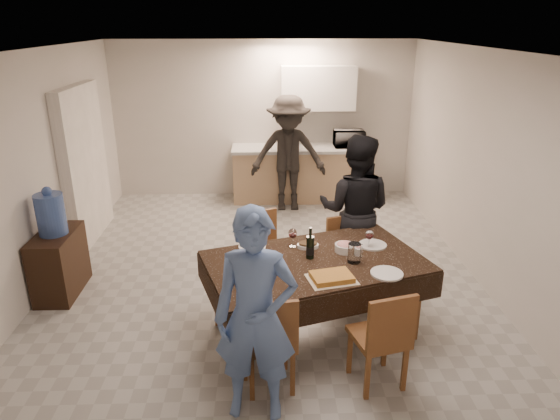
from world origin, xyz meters
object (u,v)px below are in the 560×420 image
at_px(console, 59,263).
at_px(person_kitchen, 288,154).
at_px(dining_table, 316,264).
at_px(savoury_tart, 332,277).
at_px(wine_bottle, 310,243).
at_px(water_pitcher, 354,253).
at_px(person_near, 256,318).
at_px(microwave, 349,139).
at_px(water_jug, 51,214).
at_px(person_far, 355,210).

height_order(console, person_kitchen, person_kitchen).
bearing_deg(person_kitchen, console, -135.86).
distance_m(dining_table, savoury_tart, 0.40).
relative_size(wine_bottle, savoury_tart, 0.76).
bearing_deg(savoury_tart, water_pitcher, 52.85).
height_order(dining_table, water_pitcher, water_pitcher).
height_order(console, wine_bottle, wine_bottle).
relative_size(water_pitcher, person_near, 0.11).
distance_m(microwave, person_kitchen, 1.13).
height_order(dining_table, savoury_tart, savoury_tart).
bearing_deg(person_kitchen, water_jug, -135.86).
bearing_deg(water_pitcher, console, 163.77).
relative_size(person_far, person_kitchen, 0.95).
bearing_deg(console, dining_table, -17.22).
height_order(dining_table, water_jug, water_jug).
relative_size(console, water_pitcher, 4.19).
xyz_separation_m(water_jug, person_near, (2.20, -1.90, -0.10)).
relative_size(microwave, person_far, 0.28).
bearing_deg(person_far, person_near, 81.52).
height_order(console, microwave, microwave).
height_order(water_jug, water_pitcher, water_jug).
height_order(savoury_tart, person_near, person_near).
xyz_separation_m(wine_bottle, person_near, (-0.50, -1.10, -0.09)).
height_order(water_pitcher, person_kitchen, person_kitchen).
relative_size(water_jug, person_far, 0.26).
distance_m(water_jug, savoury_tart, 3.11).
height_order(console, water_jug, water_jug).
bearing_deg(savoury_tart, person_kitchen, 92.73).
bearing_deg(dining_table, savoury_tart, -93.41).
bearing_deg(person_near, person_far, 67.02).
bearing_deg(console, microwave, 39.43).
bearing_deg(person_near, console, 143.85).
xyz_separation_m(wine_bottle, person_far, (0.60, 1.00, -0.06)).
bearing_deg(dining_table, water_jug, 144.62).
relative_size(water_jug, microwave, 0.91).
relative_size(water_pitcher, person_far, 0.11).
relative_size(dining_table, person_far, 1.30).
relative_size(console, wine_bottle, 2.52).
distance_m(dining_table, person_kitchen, 3.45).
xyz_separation_m(water_jug, person_kitchen, (2.67, 2.59, -0.03)).
height_order(microwave, person_kitchen, person_kitchen).
xyz_separation_m(wine_bottle, microwave, (1.00, 3.85, 0.11)).
bearing_deg(water_jug, wine_bottle, -16.56).
bearing_deg(microwave, person_near, 73.17).
xyz_separation_m(wine_bottle, savoury_tart, (0.15, -0.43, -0.13)).
xyz_separation_m(savoury_tart, microwave, (0.85, 4.28, 0.24)).
bearing_deg(wine_bottle, savoury_tart, -70.77).
xyz_separation_m(savoury_tart, person_far, (0.45, 1.43, 0.06)).
bearing_deg(person_kitchen, savoury_tart, -87.27).
bearing_deg(water_jug, console, 0.00).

